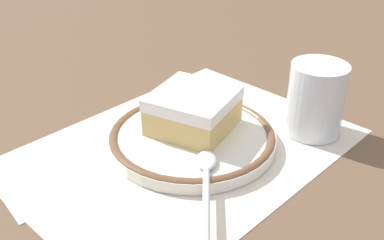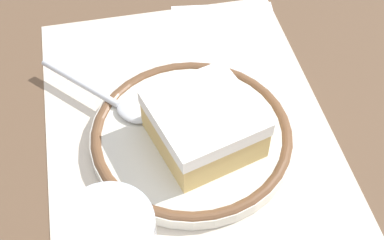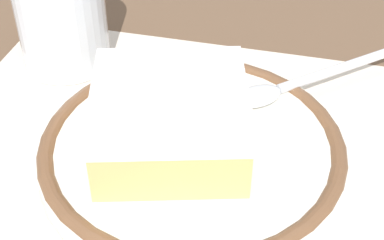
{
  "view_description": "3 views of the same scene",
  "coord_description": "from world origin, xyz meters",
  "views": [
    {
      "loc": [
        -0.35,
        -0.35,
        0.33
      ],
      "look_at": [
        0.02,
        0.0,
        0.04
      ],
      "focal_mm": 43.94,
      "sensor_mm": 36.0,
      "label": 1
    },
    {
      "loc": [
        0.35,
        -0.07,
        0.45
      ],
      "look_at": [
        0.02,
        0.0,
        0.04
      ],
      "focal_mm": 49.21,
      "sensor_mm": 36.0,
      "label": 2
    },
    {
      "loc": [
        -0.06,
        0.29,
        0.28
      ],
      "look_at": [
        0.02,
        0.0,
        0.04
      ],
      "focal_mm": 53.53,
      "sensor_mm": 36.0,
      "label": 3
    }
  ],
  "objects": [
    {
      "name": "cup",
      "position": [
        0.15,
        -0.09,
        0.04
      ],
      "size": [
        0.07,
        0.07,
        0.1
      ],
      "color": "silver",
      "rests_on": "placemat"
    },
    {
      "name": "ground_plane",
      "position": [
        0.0,
        0.0,
        0.0
      ],
      "size": [
        2.4,
        2.4,
        0.0
      ],
      "primitive_type": "plane",
      "color": "brown"
    },
    {
      "name": "cake_slice",
      "position": [
        0.03,
        0.01,
        0.04
      ],
      "size": [
        0.12,
        0.12,
        0.05
      ],
      "color": "#DBB76B",
      "rests_on": "plate"
    },
    {
      "name": "spoon",
      "position": [
        -0.05,
        -0.08,
        0.02
      ],
      "size": [
        0.12,
        0.12,
        0.01
      ],
      "color": "silver",
      "rests_on": "plate"
    },
    {
      "name": "napkin",
      "position": [
        -0.14,
        0.08,
        0.0
      ],
      "size": [
        0.15,
        0.15,
        0.0
      ],
      "primitive_type": "cube",
      "rotation": [
        0.0,
        0.0,
        4.58
      ],
      "color": "white",
      "rests_on": "placemat"
    },
    {
      "name": "plate",
      "position": [
        0.02,
        0.0,
        0.01
      ],
      "size": [
        0.21,
        0.21,
        0.02
      ],
      "color": "silver",
      "rests_on": "placemat"
    },
    {
      "name": "placemat",
      "position": [
        0.0,
        0.0,
        0.0
      ],
      "size": [
        0.42,
        0.3,
        0.0
      ],
      "primitive_type": "cube",
      "color": "beige",
      "rests_on": "ground_plane"
    }
  ]
}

